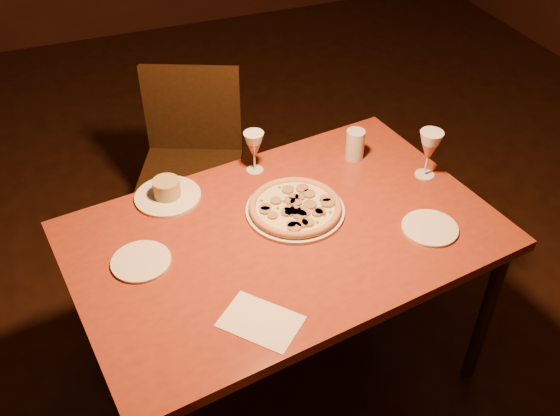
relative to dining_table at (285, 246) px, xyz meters
name	(u,v)px	position (x,y,z in m)	size (l,w,h in m)	color
floor	(301,324)	(0.16, 0.20, -0.72)	(7.00, 7.00, 0.00)	black
dining_table	(285,246)	(0.00, 0.00, 0.00)	(1.59, 1.15, 0.79)	maroon
chair_far	(192,159)	(-0.12, 0.90, -0.18)	(0.60, 0.60, 0.95)	black
pizza_plate	(295,207)	(0.08, 0.09, 0.09)	(0.36, 0.36, 0.04)	white
ramekin_saucer	(167,192)	(-0.34, 0.34, 0.09)	(0.25, 0.25, 0.08)	white
wine_glass_far	(254,152)	(0.02, 0.38, 0.16)	(0.08, 0.08, 0.17)	#BC5F4E
wine_glass_right	(428,154)	(0.63, 0.11, 0.17)	(0.09, 0.09, 0.20)	#BC5F4E
water_tumbler	(355,145)	(0.43, 0.32, 0.13)	(0.08, 0.08, 0.13)	silver
side_plate_left	(141,261)	(-0.50, 0.03, 0.07)	(0.20, 0.20, 0.01)	white
side_plate_near	(430,228)	(0.48, -0.17, 0.07)	(0.20, 0.20, 0.01)	white
menu_card	(261,321)	(-0.22, -0.35, 0.07)	(0.16, 0.23, 0.00)	white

